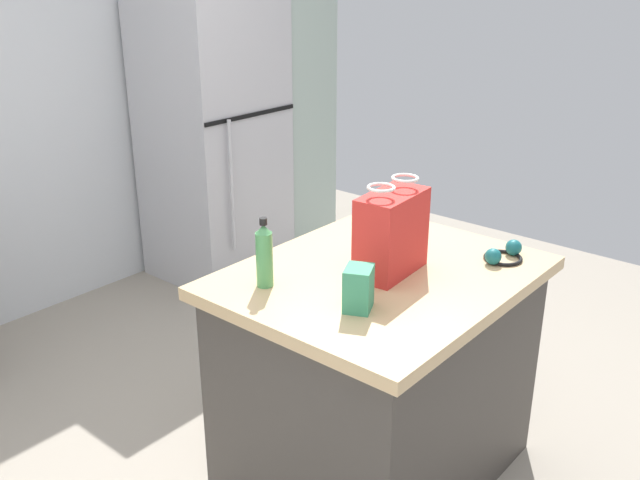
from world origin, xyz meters
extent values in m
plane|color=#9E9384|center=(0.00, 0.00, 0.00)|extent=(6.20, 6.20, 0.00)
cube|color=#423D38|center=(0.19, -0.21, 0.43)|extent=(1.08, 0.87, 0.86)
cube|color=tan|center=(0.19, -0.21, 0.88)|extent=(1.16, 0.95, 0.05)
cube|color=#B7B7BC|center=(1.17, 1.82, 0.90)|extent=(0.76, 0.70, 1.81)
cube|color=black|center=(1.17, 1.47, 1.12)|extent=(0.74, 0.01, 0.02)
cylinder|color=#B7B7BC|center=(0.96, 1.44, 0.72)|extent=(0.02, 0.02, 0.81)
cube|color=#9EB2A8|center=(1.80, 1.82, 1.02)|extent=(0.45, 0.67, 2.03)
cube|color=red|center=(0.21, -0.24, 1.06)|extent=(0.31, 0.18, 0.31)
torus|color=white|center=(0.13, -0.24, 1.26)|extent=(0.11, 0.11, 0.01)
torus|color=white|center=(0.28, -0.24, 1.26)|extent=(0.11, 0.11, 0.01)
cube|color=#388E66|center=(-0.11, -0.33, 0.98)|extent=(0.14, 0.13, 0.15)
cylinder|color=#4C9956|center=(-0.18, 0.04, 1.01)|extent=(0.06, 0.06, 0.20)
cone|color=#4C9956|center=(-0.18, 0.04, 1.13)|extent=(0.05, 0.05, 0.03)
cylinder|color=black|center=(-0.18, 0.04, 1.15)|extent=(0.03, 0.03, 0.02)
torus|color=black|center=(0.59, -0.51, 0.91)|extent=(0.17, 0.17, 0.01)
sphere|color=#19666B|center=(0.65, -0.52, 0.94)|extent=(0.06, 0.06, 0.06)
sphere|color=#19666B|center=(0.52, -0.50, 0.94)|extent=(0.06, 0.06, 0.06)
camera|label=1|loc=(-1.81, -1.59, 2.00)|focal=39.71mm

